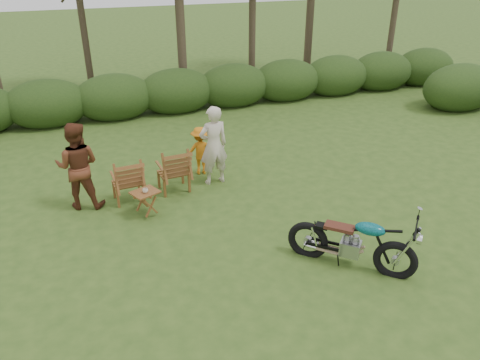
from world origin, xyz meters
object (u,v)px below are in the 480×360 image
object	(u,v)px
cup	(145,191)
motorcycle	(348,264)
adult_a	(215,182)
child	(201,173)
lawn_chair_left	(130,200)
side_table	(146,204)
lawn_chair_right	(175,190)
adult_b	(84,205)

from	to	relation	value
cup	motorcycle	bearing A→B (deg)	-43.40
adult_a	child	distance (m)	0.60
motorcycle	adult_a	bearing A→B (deg)	151.64
motorcycle	cup	world-z (taller)	cup
lawn_chair_left	side_table	size ratio (longest dim) A/B	1.84
lawn_chair_left	side_table	distance (m)	0.85
adult_a	child	world-z (taller)	adult_a
lawn_chair_right	adult_b	size ratio (longest dim) A/B	0.56
child	adult_b	bearing A→B (deg)	21.18
motorcycle	adult_b	world-z (taller)	adult_b
side_table	lawn_chair_left	bearing A→B (deg)	107.65
motorcycle	side_table	xyz separation A→B (m)	(-2.97, 2.85, 0.27)
lawn_chair_right	adult_a	distance (m)	0.96
child	adult_a	bearing A→B (deg)	112.02
lawn_chair_left	child	bearing A→B (deg)	-161.38
side_table	adult_a	size ratio (longest dim) A/B	0.30
lawn_chair_right	lawn_chair_left	world-z (taller)	lawn_chair_right
cup	adult_b	bearing A→B (deg)	142.68
cup	adult_a	distance (m)	2.08
lawn_chair_right	adult_b	bearing A→B (deg)	-3.06
side_table	adult_a	world-z (taller)	adult_a
cup	child	bearing A→B (deg)	45.09
motorcycle	child	distance (m)	4.60
lawn_chair_right	adult_a	world-z (taller)	adult_a
motorcycle	cup	bearing A→B (deg)	-179.70
adult_b	child	size ratio (longest dim) A/B	1.58
adult_a	side_table	bearing A→B (deg)	23.37
adult_a	motorcycle	bearing A→B (deg)	102.50
cup	child	distance (m)	2.31
lawn_chair_left	adult_b	bearing A→B (deg)	-9.49
motorcycle	adult_b	xyz separation A→B (m)	(-4.15, 3.70, 0.00)
lawn_chair_left	cup	bearing A→B (deg)	102.76
lawn_chair_left	child	size ratio (longest dim) A/B	0.85
motorcycle	side_table	distance (m)	4.12
side_table	adult_a	xyz separation A→B (m)	(1.74, 0.95, -0.27)
motorcycle	lawn_chair_left	world-z (taller)	motorcycle
motorcycle	side_table	world-z (taller)	motorcycle
side_table	adult_a	bearing A→B (deg)	28.80
lawn_chair_right	adult_b	distance (m)	1.95
adult_a	child	size ratio (longest dim) A/B	1.57
adult_a	adult_b	bearing A→B (deg)	-3.51
side_table	cup	size ratio (longest dim) A/B	4.85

